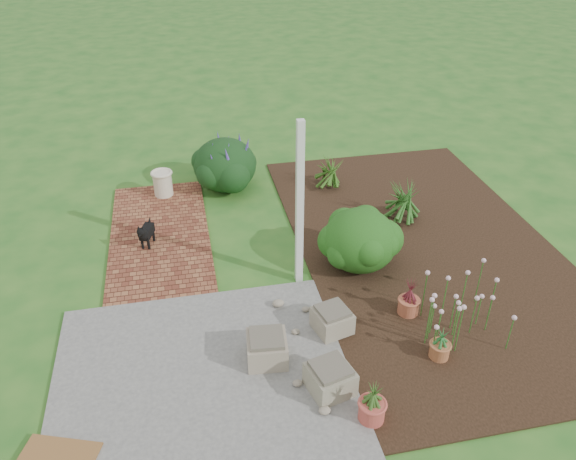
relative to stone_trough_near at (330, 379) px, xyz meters
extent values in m
plane|color=#215F1E|center=(-0.18, 2.05, -0.20)|extent=(80.00, 80.00, 0.00)
cube|color=#605F5D|center=(-1.43, 0.30, -0.18)|extent=(3.50, 3.50, 0.04)
cube|color=brown|center=(-1.88, 3.80, -0.18)|extent=(1.60, 3.50, 0.04)
cube|color=black|center=(2.32, 2.55, -0.18)|extent=(4.00, 7.00, 0.03)
cube|color=white|center=(0.12, 2.15, 1.05)|extent=(0.10, 0.10, 2.50)
cube|color=#736E58|center=(0.00, 0.00, 0.00)|extent=(0.58, 0.58, 0.32)
cube|color=gray|center=(-0.63, 0.62, 0.00)|extent=(0.53, 0.53, 0.32)
cube|color=gray|center=(0.30, 0.97, -0.01)|extent=(0.54, 0.54, 0.29)
cube|color=olive|center=(-2.97, -0.34, -0.15)|extent=(0.91, 0.74, 0.02)
cube|color=black|center=(-2.06, 3.50, 0.09)|extent=(0.25, 0.37, 0.15)
cylinder|color=black|center=(-2.15, 3.40, -0.07)|extent=(0.04, 0.04, 0.17)
cylinder|color=black|center=(-2.05, 3.37, -0.07)|extent=(0.04, 0.04, 0.17)
cylinder|color=black|center=(-2.07, 3.63, -0.07)|extent=(0.04, 0.04, 0.17)
cylinder|color=black|center=(-1.97, 3.60, -0.07)|extent=(0.04, 0.04, 0.17)
sphere|color=black|center=(-2.13, 3.30, 0.21)|extent=(0.14, 0.14, 0.14)
cone|color=black|center=(-2.00, 3.67, 0.19)|extent=(0.09, 0.12, 0.13)
cylinder|color=beige|center=(-1.78, 5.14, 0.07)|extent=(0.40, 0.40, 0.46)
ellipsoid|color=#1C3C11|center=(1.08, 2.30, 0.30)|extent=(1.25, 1.25, 0.95)
cylinder|color=#AD583A|center=(1.40, 1.10, -0.05)|extent=(0.30, 0.30, 0.23)
cylinder|color=#A05E36|center=(1.46, 0.24, -0.07)|extent=(0.32, 0.32, 0.20)
cylinder|color=#B94A3E|center=(0.34, -0.49, -0.05)|extent=(0.31, 0.31, 0.25)
ellipsoid|color=black|center=(-0.61, 5.27, 0.30)|extent=(1.51, 1.51, 1.00)
camera|label=1|loc=(-1.39, -4.31, 4.89)|focal=35.00mm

